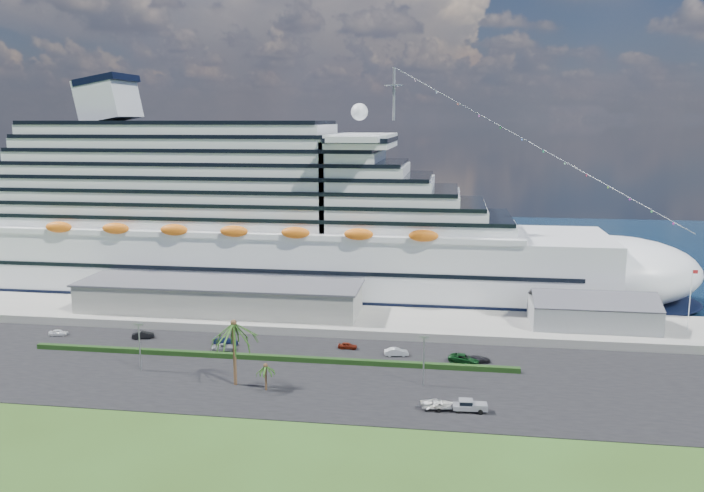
% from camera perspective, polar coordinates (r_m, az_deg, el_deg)
% --- Properties ---
extents(ground, '(420.00, 420.00, 0.00)m').
position_cam_1_polar(ground, '(108.20, -5.15, -12.52)').
color(ground, '#2C4617').
rests_on(ground, ground).
extents(asphalt_lot, '(140.00, 38.00, 0.12)m').
position_cam_1_polar(asphalt_lot, '(118.13, -3.90, -10.45)').
color(asphalt_lot, black).
rests_on(asphalt_lot, ground).
extents(wharf, '(240.00, 20.00, 1.80)m').
position_cam_1_polar(wharf, '(144.84, -1.48, -6.11)').
color(wharf, gray).
rests_on(wharf, ground).
extents(water, '(420.00, 160.00, 0.02)m').
position_cam_1_polar(water, '(231.91, 2.29, -0.05)').
color(water, '#0B1E32').
rests_on(water, ground).
extents(cruise_ship, '(191.00, 38.00, 54.00)m').
position_cam_1_polar(cruise_ship, '(168.99, -7.33, 1.68)').
color(cruise_ship, silver).
rests_on(cruise_ship, ground).
extents(terminal_building, '(61.00, 15.00, 6.30)m').
position_cam_1_polar(terminal_building, '(149.89, -10.97, -4.10)').
color(terminal_building, gray).
rests_on(terminal_building, wharf).
extents(port_shed, '(24.00, 12.31, 7.37)m').
position_cam_1_polar(port_shed, '(144.71, 19.35, -5.29)').
color(port_shed, gray).
rests_on(port_shed, wharf).
extents(flagpole, '(1.08, 0.16, 12.00)m').
position_cam_1_polar(flagpole, '(148.37, 26.31, -3.86)').
color(flagpole, silver).
rests_on(flagpole, wharf).
extents(hedge, '(88.00, 1.10, 0.90)m').
position_cam_1_polar(hedge, '(124.33, -7.06, -9.18)').
color(hedge, black).
rests_on(hedge, asphalt_lot).
extents(lamp_post_left, '(1.60, 0.35, 8.27)m').
position_cam_1_polar(lamp_post_left, '(122.52, -17.26, -7.52)').
color(lamp_post_left, gray).
rests_on(lamp_post_left, asphalt_lot).
extents(lamp_post_right, '(1.60, 0.35, 8.27)m').
position_cam_1_polar(lamp_post_right, '(111.14, 5.99, -8.95)').
color(lamp_post_right, gray).
rests_on(lamp_post_right, asphalt_lot).
extents(palm_tall, '(8.82, 8.82, 11.13)m').
position_cam_1_polar(palm_tall, '(111.28, -9.80, -6.93)').
color(palm_tall, '#47301E').
rests_on(palm_tall, ground).
extents(palm_short, '(3.53, 3.53, 4.56)m').
position_cam_1_polar(palm_short, '(110.17, -7.19, -10.08)').
color(palm_short, '#47301E').
rests_on(palm_short, ground).
extents(parked_car_0, '(3.82, 2.08, 1.23)m').
position_cam_1_polar(parked_car_0, '(148.44, -23.20, -6.63)').
color(parked_car_0, white).
rests_on(parked_car_0, asphalt_lot).
extents(parked_car_1, '(4.44, 3.05, 1.39)m').
position_cam_1_polar(parked_car_1, '(141.02, -16.97, -7.07)').
color(parked_car_1, black).
rests_on(parked_car_1, asphalt_lot).
extents(parked_car_2, '(4.93, 3.40, 1.25)m').
position_cam_1_polar(parked_car_2, '(130.30, -10.60, -8.27)').
color(parked_car_2, '#96989E').
rests_on(parked_car_2, asphalt_lot).
extents(parked_car_3, '(4.74, 1.98, 1.37)m').
position_cam_1_polar(parked_car_3, '(133.44, -10.43, -7.79)').
color(parked_car_3, navy).
rests_on(parked_car_3, asphalt_lot).
extents(parked_car_4, '(3.58, 1.44, 1.22)m').
position_cam_1_polar(parked_car_4, '(129.04, -0.37, -8.28)').
color(parked_car_4, maroon).
rests_on(parked_car_4, asphalt_lot).
extents(parked_car_5, '(4.54, 2.34, 1.42)m').
position_cam_1_polar(parked_car_5, '(125.62, 3.71, -8.78)').
color(parked_car_5, silver).
rests_on(parked_car_5, asphalt_lot).
extents(parked_car_6, '(5.92, 3.92, 1.51)m').
position_cam_1_polar(parked_car_6, '(123.59, 9.29, -9.21)').
color(parked_car_6, '#0D3715').
rests_on(parked_car_6, asphalt_lot).
extents(parked_car_7, '(4.60, 2.74, 1.25)m').
position_cam_1_polar(parked_car_7, '(124.08, 10.46, -9.23)').
color(parked_car_7, black).
rests_on(parked_car_7, asphalt_lot).
extents(pickup_truck, '(5.10, 2.08, 1.77)m').
position_cam_1_polar(pickup_truck, '(104.21, 9.73, -12.91)').
color(pickup_truck, black).
rests_on(pickup_truck, asphalt_lot).
extents(boat_trailer, '(5.61, 3.98, 1.57)m').
position_cam_1_polar(boat_trailer, '(103.93, 7.05, -12.86)').
color(boat_trailer, gray).
rests_on(boat_trailer, asphalt_lot).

